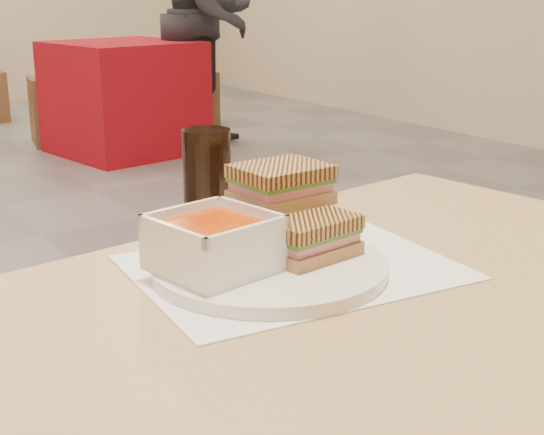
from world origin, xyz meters
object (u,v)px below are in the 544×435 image
panini_lower (305,235)px  plate (269,267)px  patron_b (211,14)px  soup_bowl (214,246)px  bg_chair_1l (62,110)px  main_table (322,409)px  bg_table_1 (124,98)px  bg_chair_1r (190,98)px  cola_glass (207,180)px

panini_lower → plate: bearing=174.1°
patron_b → panini_lower: bearing=-118.0°
soup_bowl → bg_chair_1l: size_ratio=0.29×
patron_b → main_table: bearing=-118.0°
main_table → plate: plate is taller
plate → soup_bowl: soup_bowl is taller
plate → bg_chair_1l: size_ratio=0.58×
bg_table_1 → bg_chair_1r: (0.88, 0.73, -0.15)m
soup_bowl → patron_b: bearing=60.6°
main_table → cola_glass: bearing=82.2°
bg_table_1 → cola_glass: bearing=-111.4°
main_table → bg_chair_1r: (2.47, 5.00, -0.42)m
bg_chair_1l → cola_glass: bearing=-106.1°
panini_lower → patron_b: bearing=62.0°
soup_bowl → bg_chair_1r: (2.52, 4.85, -0.58)m
patron_b → plate: bearing=-118.5°
main_table → panini_lower: (0.07, 0.13, 0.16)m
cola_glass → bg_chair_1r: 5.29m
bg_table_1 → bg_chair_1l: 0.62m
cola_glass → bg_chair_1r: cola_glass is taller
patron_b → bg_chair_1l: bearing=140.6°
bg_chair_1r → bg_table_1: bearing=-140.4°
bg_table_1 → patron_b: patron_b is taller
bg_chair_1l → patron_b: bearing=-39.4°
bg_chair_1l → patron_b: 1.29m
soup_bowl → cola_glass: bearing=62.9°
soup_bowl → bg_table_1: (1.64, 4.12, -0.43)m
panini_lower → bg_chair_1r: (2.40, 4.87, -0.58)m
main_table → panini_lower: 0.21m
patron_b → bg_table_1: bearing=166.8°
plate → cola_glass: (0.03, 0.20, 0.06)m
plate → soup_bowl: 0.08m
soup_bowl → bg_table_1: size_ratio=0.15×
panini_lower → cola_glass: cola_glass is taller
panini_lower → patron_b: (2.12, 4.00, 0.11)m
plate → cola_glass: cola_glass is taller
panini_lower → bg_table_1: panini_lower is taller
soup_bowl → bg_chair_1l: soup_bowl is taller
soup_bowl → bg_chair_1r: soup_bowl is taller
main_table → plate: bearing=82.0°
plate → bg_chair_1r: bearing=63.3°
panini_lower → cola_glass: 0.21m
soup_bowl → cola_glass: cola_glass is taller
cola_glass → main_table: bearing=-97.8°
main_table → plate: (0.02, 0.13, 0.12)m
main_table → soup_bowl: bearing=108.9°
panini_lower → bg_chair_1l: size_ratio=0.25×
main_table → soup_bowl: (-0.05, 0.15, 0.16)m
soup_bowl → main_table: bearing=-71.1°
plate → bg_chair_1l: plate is taller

